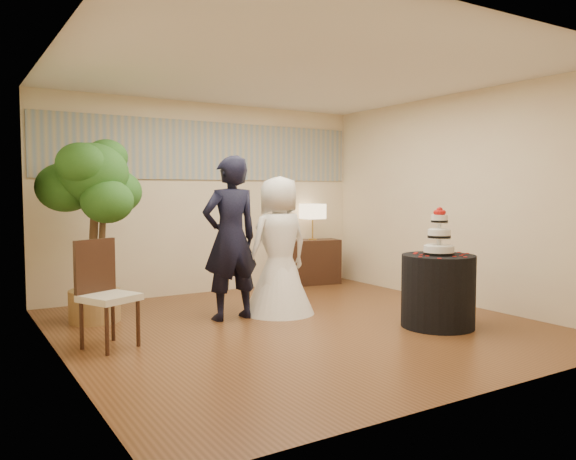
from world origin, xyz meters
TOP-DOWN VIEW (x-y plane):
  - floor at (0.00, 0.00)m, footprint 5.00×5.00m
  - ceiling at (0.00, 0.00)m, footprint 5.00×5.00m
  - wall_back at (0.00, 2.50)m, footprint 5.00×0.06m
  - wall_front at (0.00, -2.50)m, footprint 5.00×0.06m
  - wall_left at (-2.50, 0.00)m, footprint 0.06×5.00m
  - wall_right at (2.50, 0.00)m, footprint 0.06×5.00m
  - mural_border at (0.00, 2.48)m, footprint 4.90×0.02m
  - groom at (-0.51, 0.70)m, footprint 0.71×0.48m
  - bride at (0.14, 0.68)m, footprint 0.94×0.94m
  - cake_table at (1.29, -0.85)m, footprint 0.92×0.92m
  - wedding_cake at (1.29, -0.85)m, footprint 0.34×0.34m
  - console at (1.72, 2.27)m, footprint 0.92×0.52m
  - table_lamp at (1.72, 2.27)m, footprint 0.32×0.32m
  - ficus_tree at (-1.90, 1.42)m, footprint 1.38×1.38m
  - side_chair at (-2.03, 0.21)m, footprint 0.64×0.65m

SIDE VIEW (x-z plane):
  - floor at x=0.00m, z-range 0.00..0.00m
  - console at x=1.72m, z-range 0.00..0.72m
  - cake_table at x=1.29m, z-range 0.00..0.80m
  - side_chair at x=-2.03m, z-range 0.00..1.04m
  - bride at x=0.14m, z-range 0.00..1.69m
  - groom at x=-0.51m, z-range 0.00..1.92m
  - table_lamp at x=1.72m, z-range 0.72..1.30m
  - wedding_cake at x=1.29m, z-range 0.80..1.33m
  - ficus_tree at x=-1.90m, z-range 0.00..2.17m
  - wall_back at x=0.00m, z-range 0.00..2.80m
  - wall_front at x=0.00m, z-range 0.00..2.80m
  - wall_left at x=-2.50m, z-range 0.00..2.80m
  - wall_right at x=2.50m, z-range 0.00..2.80m
  - mural_border at x=0.00m, z-range 1.68..2.52m
  - ceiling at x=0.00m, z-range 2.80..2.80m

